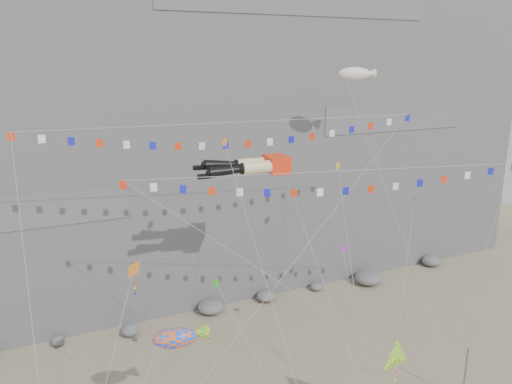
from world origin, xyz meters
TOP-DOWN VIEW (x-y plane):
  - cliff at (0.00, 32.00)m, footprint 80.00×28.00m
  - talus_boulders at (0.00, 17.00)m, footprint 60.00×3.00m
  - anchor_pole_right at (12.30, -2.92)m, footprint 0.12×0.12m
  - legs_kite at (0.18, 7.33)m, footprint 7.03×16.22m
  - flag_banner_upper at (-0.34, 9.01)m, footprint 30.22×14.26m
  - flag_banner_lower at (4.76, 3.58)m, footprint 27.87×8.05m
  - harlequin_kite at (-9.66, 2.25)m, footprint 6.39×6.91m
  - fish_windsock at (-7.78, 0.68)m, footprint 8.58×6.37m
  - delta_kite at (4.64, -4.31)m, footprint 4.32×3.62m
  - blimp_windsock at (12.01, 11.92)m, footprint 4.14×15.74m
  - small_kite_a at (-2.00, 6.87)m, footprint 1.71×13.74m
  - small_kite_b at (6.13, 3.91)m, footprint 3.76×9.86m
  - small_kite_c at (-4.19, 3.09)m, footprint 3.73×11.10m
  - small_kite_d at (8.94, 9.27)m, footprint 7.36×16.38m
  - small_kite_e at (13.11, 4.56)m, footprint 10.36×10.42m

SIDE VIEW (x-z plane):
  - talus_boulders at x=0.00m, z-range 0.00..1.20m
  - anchor_pole_right at x=12.30m, z-range 0.00..4.23m
  - delta_kite at x=4.64m, z-range 2.25..10.47m
  - fish_windsock at x=-7.78m, z-range 2.26..13.93m
  - small_kite_c at x=-4.19m, z-range 2.36..17.01m
  - small_kite_b at x=6.13m, z-range 2.98..17.14m
  - harlequin_kite at x=-9.66m, z-range 4.85..19.36m
  - small_kite_e at x=13.11m, z-range 3.29..22.36m
  - small_kite_d at x=8.94m, z-range 3.60..26.48m
  - flag_banner_lower at x=4.76m, z-range 6.95..25.90m
  - legs_kite at x=0.18m, z-range 5.43..27.56m
  - small_kite_a at x=-2.00m, z-range 6.70..29.28m
  - flag_banner_upper at x=-0.34m, z-range 5.60..33.41m
  - blimp_windsock at x=12.01m, z-range 9.26..36.25m
  - cliff at x=0.00m, z-range 0.00..50.00m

